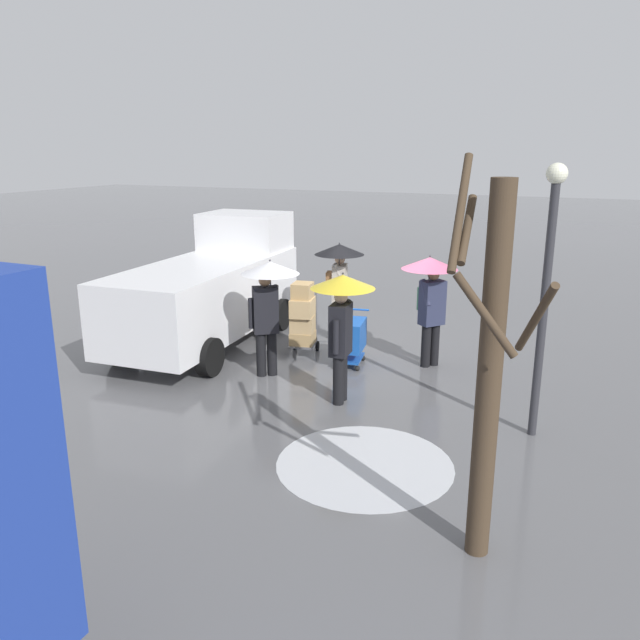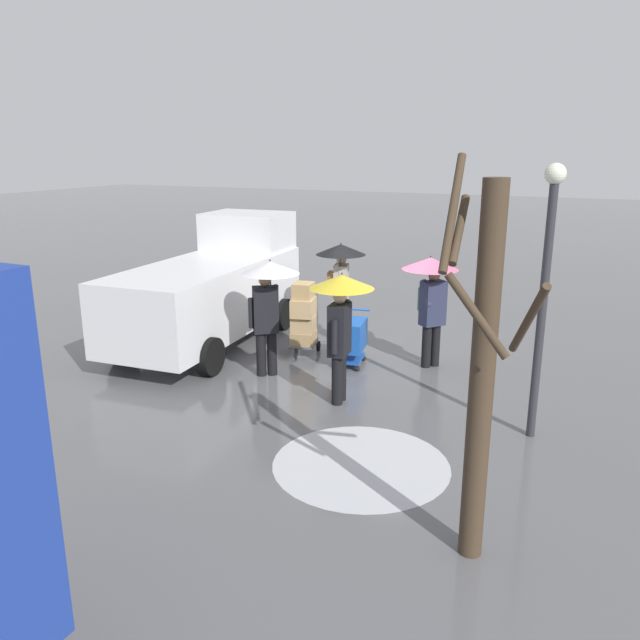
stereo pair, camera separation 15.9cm
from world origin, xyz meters
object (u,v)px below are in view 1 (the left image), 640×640
hand_dolly_boxes (303,316)px  pedestrian_pink_side (342,308)px  pedestrian_white_side (430,286)px  shopping_cart_vendor (350,337)px  bare_tree_near (489,368)px  street_lamp (547,275)px  cargo_van_parked_right (212,288)px  pedestrian_far_side (339,269)px  pedestrian_black_side (268,291)px

hand_dolly_boxes → pedestrian_pink_side: bearing=129.6°
pedestrian_pink_side → pedestrian_white_side: same height
shopping_cart_vendor → bare_tree_near: size_ratio=0.25×
hand_dolly_boxes → street_lamp: street_lamp is taller
pedestrian_pink_side → bare_tree_near: 4.24m
shopping_cart_vendor → pedestrian_pink_side: 2.04m
pedestrian_white_side → bare_tree_near: bare_tree_near is taller
cargo_van_parked_right → street_lamp: size_ratio=1.41×
hand_dolly_boxes → pedestrian_far_side: size_ratio=0.69×
pedestrian_black_side → bare_tree_near: bearing=139.4°
cargo_van_parked_right → pedestrian_black_side: (-2.07, 1.34, 0.41)m
pedestrian_white_side → pedestrian_far_side: bearing=-21.1°
hand_dolly_boxes → bare_tree_near: size_ratio=0.37×
hand_dolly_boxes → pedestrian_white_side: size_ratio=0.69×
shopping_cart_vendor → hand_dolly_boxes: hand_dolly_boxes is taller
cargo_van_parked_right → pedestrian_black_side: size_ratio=2.53×
shopping_cart_vendor → pedestrian_black_side: 1.89m
pedestrian_black_side → pedestrian_white_side: same height
street_lamp → pedestrian_white_side: bearing=-47.0°
cargo_van_parked_right → hand_dolly_boxes: (-2.13, 0.02, -0.38)m
pedestrian_pink_side → pedestrian_far_side: bearing=-67.5°
hand_dolly_boxes → bare_tree_near: 6.82m
shopping_cart_vendor → pedestrian_black_side: (1.15, 1.10, 1.02)m
shopping_cart_vendor → bare_tree_near: 6.05m
pedestrian_far_side → street_lamp: size_ratio=0.56×
cargo_van_parked_right → bare_tree_near: bearing=141.7°
pedestrian_black_side → cargo_van_parked_right: bearing=-32.9°
hand_dolly_boxes → bare_tree_near: bearing=130.5°
shopping_cart_vendor → bare_tree_near: (-3.26, 4.88, 1.45)m
pedestrian_pink_side → pedestrian_black_side: 1.75m
shopping_cart_vendor → hand_dolly_boxes: 1.14m
pedestrian_pink_side → pedestrian_black_side: (1.64, -0.60, 0.00)m
cargo_van_parked_right → bare_tree_near: bare_tree_near is taller
hand_dolly_boxes → pedestrian_pink_side: 2.62m
pedestrian_pink_side → street_lamp: street_lamp is taller
cargo_van_parked_right → pedestrian_white_side: size_ratio=2.53×
hand_dolly_boxes → cargo_van_parked_right: bearing=-0.6°
shopping_cart_vendor → pedestrian_pink_side: (-0.50, 1.70, 1.02)m
hand_dolly_boxes → pedestrian_black_side: pedestrian_black_side is taller
pedestrian_white_side → bare_tree_near: 5.75m
cargo_van_parked_right → shopping_cart_vendor: 3.29m
shopping_cart_vendor → bare_tree_near: bare_tree_near is taller
bare_tree_near → street_lamp: (-0.26, -3.11, 0.36)m
shopping_cart_vendor → pedestrian_far_side: (0.78, -1.37, 1.00)m
cargo_van_parked_right → pedestrian_white_side: 4.63m
cargo_van_parked_right → hand_dolly_boxes: size_ratio=3.69×
hand_dolly_boxes → pedestrian_far_side: (-0.32, -1.14, 0.77)m
hand_dolly_boxes → pedestrian_black_side: bearing=87.6°
street_lamp → pedestrian_pink_side: bearing=-1.2°
shopping_cart_vendor → pedestrian_white_side: (-1.38, -0.54, 1.00)m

